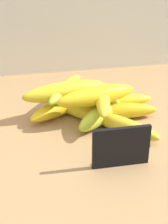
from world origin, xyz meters
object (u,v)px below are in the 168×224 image
banana_0 (116,111)px  banana_3 (65,105)px  banana_1 (100,115)px  banana_6 (65,89)px  banana_4 (113,102)px  banana_8 (64,91)px  chalkboard_sign (121,148)px  banana_9 (103,99)px  banana_7 (96,96)px  banana_5 (123,125)px  banana_2 (78,110)px

banana_0 → banana_3: bearing=156.1°
banana_1 → banana_6: bearing=133.4°
banana_4 → banana_8: 13.02cm
chalkboard_sign → banana_0: chalkboard_sign is taller
banana_0 → banana_9: banana_9 is taller
banana_0 → banana_1: 4.45cm
banana_8 → banana_9: (8.09, -4.67, -0.47)cm
banana_6 → banana_7: banana_7 is taller
banana_0 → banana_5: 6.48cm
banana_2 → banana_5: 12.24cm
banana_0 → banana_5: banana_0 is taller
banana_7 → banana_8: bearing=149.2°
banana_2 → banana_4: 9.51cm
banana_8 → chalkboard_sign: bearing=-70.1°
banana_3 → banana_5: (11.08, -11.46, -0.27)cm
banana_0 → banana_5: bearing=-91.7°
banana_0 → banana_8: banana_8 is taller
banana_4 → banana_0: bearing=-96.2°
banana_0 → banana_4: bearing=83.8°
banana_4 → banana_2: bearing=-164.8°
chalkboard_sign → banana_9: size_ratio=0.69×
banana_7 → banana_3: bearing=140.2°
banana_4 → banana_8: size_ratio=0.99×
banana_1 → banana_2: 5.99cm
chalkboard_sign → banana_0: bearing=77.4°
banana_4 → banana_8: (-12.11, -1.22, 4.62)cm
banana_5 → banana_8: bearing=138.3°
banana_5 → banana_8: 15.90cm
banana_7 → banana_8: banana_7 is taller
banana_0 → banana_1: size_ratio=1.24×
banana_6 → banana_4: bearing=-4.2°
banana_5 → banana_9: banana_9 is taller
chalkboard_sign → banana_1: chalkboard_sign is taller
banana_0 → banana_3: 12.33cm
banana_2 → banana_9: 7.43cm
chalkboard_sign → banana_1: size_ratio=0.71×
banana_5 → banana_3: bearing=134.0°
banana_1 → banana_6: size_ratio=0.95×
banana_6 → banana_9: bearing=-41.7°
banana_3 → banana_7: banana_7 is taller
banana_4 → banana_7: bearing=-136.0°
chalkboard_sign → banana_9: chalkboard_sign is taller
banana_3 → banana_0: bearing=-23.9°
banana_0 → banana_7: (-4.87, -0.34, 4.53)cm
chalkboard_sign → banana_3: chalkboard_sign is taller
banana_8 → banana_5: bearing=-41.7°
banana_3 → banana_8: banana_8 is taller
chalkboard_sign → banana_5: (3.73, 11.04, -2.05)cm
banana_2 → banana_9: (5.15, -3.40, 4.15)cm
banana_1 → banana_5: 6.32cm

